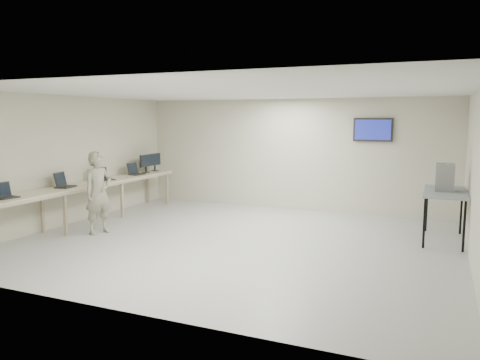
% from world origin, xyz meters
% --- Properties ---
extents(room, '(8.01, 7.01, 2.81)m').
position_xyz_m(room, '(0.03, 0.06, 1.41)').
color(room, '#AFAFAE').
rests_on(room, ground).
extents(workbench, '(0.76, 6.00, 0.90)m').
position_xyz_m(workbench, '(-3.59, 0.00, 0.83)').
color(workbench, beige).
rests_on(workbench, ground).
extents(laptop_0, '(0.35, 0.39, 0.28)m').
position_xyz_m(laptop_0, '(-3.65, -1.98, 0.97)').
color(laptop_0, black).
rests_on(laptop_0, workbench).
extents(laptop_1, '(0.40, 0.45, 0.31)m').
position_xyz_m(laptop_1, '(-3.66, -0.55, 0.98)').
color(laptop_1, black).
rests_on(laptop_1, workbench).
extents(laptop_2, '(0.42, 0.44, 0.29)m').
position_xyz_m(laptop_2, '(-3.63, 0.66, 0.98)').
color(laptop_2, black).
rests_on(laptop_2, workbench).
extents(laptop_3, '(0.34, 0.40, 0.30)m').
position_xyz_m(laptop_3, '(-3.60, 1.86, 0.98)').
color(laptop_3, black).
rests_on(laptop_3, workbench).
extents(monitor_near, '(0.21, 0.48, 0.47)m').
position_xyz_m(monitor_near, '(-3.60, 2.34, 1.18)').
color(monitor_near, black).
rests_on(monitor_near, workbench).
extents(monitor_far, '(0.21, 0.48, 0.48)m').
position_xyz_m(monitor_far, '(-3.60, 2.75, 1.19)').
color(monitor_far, black).
rests_on(monitor_far, workbench).
extents(soldier, '(0.55, 0.69, 1.66)m').
position_xyz_m(soldier, '(-2.80, -0.49, 0.83)').
color(soldier, slate).
rests_on(soldier, ground).
extents(side_table, '(0.75, 1.60, 0.96)m').
position_xyz_m(side_table, '(3.60, 1.61, 0.89)').
color(side_table, gray).
rests_on(side_table, ground).
extents(storage_bins, '(0.33, 0.36, 0.51)m').
position_xyz_m(storage_bins, '(3.58, 1.61, 1.22)').
color(storage_bins, gray).
rests_on(storage_bins, side_table).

